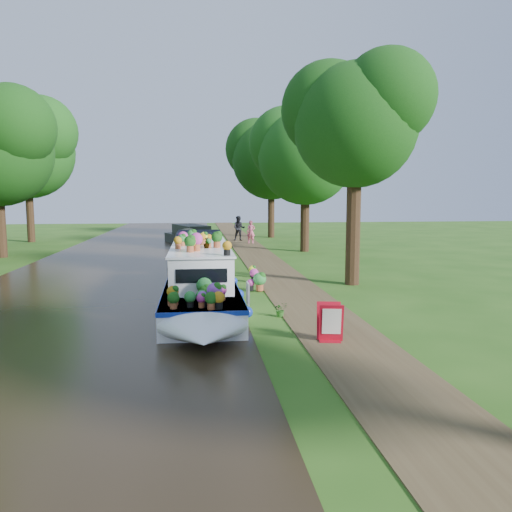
# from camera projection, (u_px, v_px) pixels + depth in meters

# --- Properties ---
(ground) EXTENTS (100.00, 100.00, 0.00)m
(ground) POSITION_uv_depth(u_px,v_px,m) (269.00, 303.00, 16.58)
(ground) COLOR #255114
(ground) RESTS_ON ground
(canal_water) EXTENTS (10.00, 100.00, 0.02)m
(canal_water) POSITION_uv_depth(u_px,v_px,m) (83.00, 307.00, 15.87)
(canal_water) COLOR black
(canal_water) RESTS_ON ground
(towpath) EXTENTS (2.20, 100.00, 0.03)m
(towpath) POSITION_uv_depth(u_px,v_px,m) (304.00, 301.00, 16.72)
(towpath) COLOR #473821
(towpath) RESTS_ON ground
(plant_boat) EXTENTS (2.29, 13.52, 2.23)m
(plant_boat) POSITION_uv_depth(u_px,v_px,m) (201.00, 275.00, 16.99)
(plant_boat) COLOR white
(plant_boat) RESTS_ON canal_water
(tree_near_overhang) EXTENTS (5.52, 5.28, 8.99)m
(tree_near_overhang) POSITION_uv_depth(u_px,v_px,m) (355.00, 116.00, 19.26)
(tree_near_overhang) COLOR black
(tree_near_overhang) RESTS_ON ground
(tree_near_mid) EXTENTS (6.90, 6.60, 9.40)m
(tree_near_mid) POSITION_uv_depth(u_px,v_px,m) (305.00, 149.00, 31.21)
(tree_near_mid) COLOR black
(tree_near_mid) RESTS_ON ground
(tree_near_far) EXTENTS (7.59, 7.26, 10.30)m
(tree_near_far) POSITION_uv_depth(u_px,v_px,m) (271.00, 154.00, 41.93)
(tree_near_far) COLOR black
(tree_near_far) RESTS_ON ground
(tree_far_d) EXTENTS (8.05, 7.70, 10.85)m
(tree_far_d) POSITION_uv_depth(u_px,v_px,m) (27.00, 144.00, 37.66)
(tree_far_d) COLOR black
(tree_far_d) RESTS_ON ground
(second_boat) EXTENTS (4.17, 7.92, 1.44)m
(second_boat) POSITION_uv_depth(u_px,v_px,m) (191.00, 237.00, 35.91)
(second_boat) COLOR black
(second_boat) RESTS_ON canal_water
(sandwich_board) EXTENTS (0.61, 0.56, 0.93)m
(sandwich_board) POSITION_uv_depth(u_px,v_px,m) (330.00, 324.00, 12.04)
(sandwich_board) COLOR #AA0C1D
(sandwich_board) RESTS_ON towpath
(pedestrian_pink) EXTENTS (0.69, 0.52, 1.70)m
(pedestrian_pink) POSITION_uv_depth(u_px,v_px,m) (251.00, 232.00, 36.98)
(pedestrian_pink) COLOR #C04F64
(pedestrian_pink) RESTS_ON towpath
(pedestrian_dark) EXTENTS (1.06, 0.90, 1.95)m
(pedestrian_dark) POSITION_uv_depth(u_px,v_px,m) (239.00, 228.00, 39.08)
(pedestrian_dark) COLOR black
(pedestrian_dark) RESTS_ON towpath
(verge_plant) EXTENTS (0.46, 0.42, 0.43)m
(verge_plant) POSITION_uv_depth(u_px,v_px,m) (281.00, 309.00, 14.62)
(verge_plant) COLOR #285C1B
(verge_plant) RESTS_ON ground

